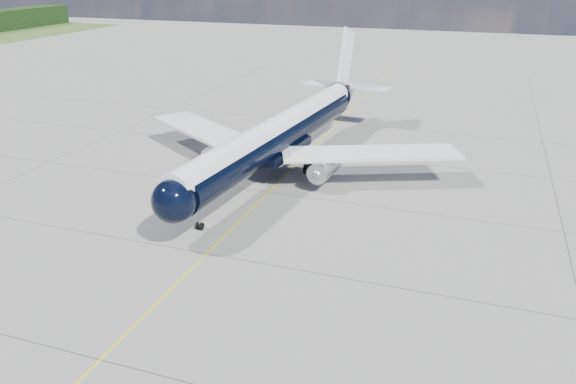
% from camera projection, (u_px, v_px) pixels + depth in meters
% --- Properties ---
extents(ground, '(320.00, 320.00, 0.00)m').
position_uv_depth(ground, '(284.00, 177.00, 66.60)').
color(ground, gray).
rests_on(ground, ground).
extents(taxiway_centerline, '(0.16, 160.00, 0.01)m').
position_uv_depth(taxiway_centerline, '(269.00, 192.00, 62.24)').
color(taxiway_centerline, yellow).
rests_on(taxiway_centerline, ground).
extents(main_airliner, '(42.11, 51.46, 14.86)m').
position_uv_depth(main_airliner, '(283.00, 132.00, 67.61)').
color(main_airliner, black).
rests_on(main_airliner, ground).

